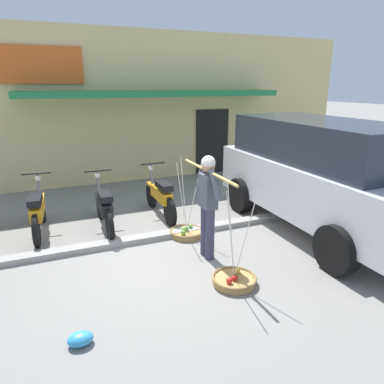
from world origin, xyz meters
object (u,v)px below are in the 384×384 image
object	(u,v)px
motorcycle_third_in_row	(104,207)
parked_truck	(323,172)
fruit_basket_left_side	(187,232)
fruit_basket_right_side	(234,279)
fruit_vendor	(208,200)
motorcycle_end_of_row	(160,196)
plastic_litter_bag	(80,339)
motorcycle_second_in_row	(38,211)

from	to	relation	value
motorcycle_third_in_row	parked_truck	bearing A→B (deg)	-22.28
fruit_basket_left_side	fruit_basket_right_side	distance (m)	1.83
fruit_vendor	motorcycle_third_in_row	xyz separation A→B (m)	(-1.35, 1.85, -0.53)
fruit_basket_left_side	motorcycle_end_of_row	world-z (taller)	fruit_basket_left_side
fruit_basket_left_side	plastic_litter_bag	bearing A→B (deg)	-133.94
fruit_basket_left_side	fruit_vendor	bearing A→B (deg)	-90.30
fruit_vendor	motorcycle_end_of_row	xyz separation A→B (m)	(-0.12, 2.09, -0.53)
fruit_basket_left_side	motorcycle_second_in_row	xyz separation A→B (m)	(-2.53, 1.18, 0.38)
fruit_basket_right_side	motorcycle_third_in_row	size ratio (longest dim) A/B	0.80
fruit_basket_right_side	plastic_litter_bag	world-z (taller)	fruit_basket_right_side
fruit_basket_left_side	plastic_litter_bag	xyz separation A→B (m)	(-2.17, -2.25, -0.00)
fruit_vendor	fruit_basket_right_side	distance (m)	1.29
motorcycle_end_of_row	fruit_vendor	bearing A→B (deg)	-86.65
fruit_basket_right_side	motorcycle_third_in_row	bearing A→B (deg)	115.90
fruit_basket_right_side	motorcycle_second_in_row	size ratio (longest dim) A/B	0.80
motorcycle_end_of_row	parked_truck	size ratio (longest dim) A/B	0.38
motorcycle_third_in_row	motorcycle_end_of_row	size ratio (longest dim) A/B	1.00
fruit_basket_right_side	motorcycle_end_of_row	xyz separation A→B (m)	(-0.12, 3.00, 0.38)
fruit_vendor	motorcycle_end_of_row	world-z (taller)	fruit_vendor
fruit_basket_right_side	parked_truck	xyz separation A→B (m)	(2.54, 1.17, 1.06)
plastic_litter_bag	motorcycle_third_in_row	bearing A→B (deg)	75.68
motorcycle_end_of_row	parked_truck	world-z (taller)	parked_truck
motorcycle_third_in_row	motorcycle_second_in_row	bearing A→B (deg)	168.22
motorcycle_second_in_row	motorcycle_third_in_row	world-z (taller)	same
motorcycle_third_in_row	fruit_basket_right_side	bearing A→B (deg)	-64.10
plastic_litter_bag	motorcycle_second_in_row	bearing A→B (deg)	96.09
fruit_vendor	motorcycle_third_in_row	world-z (taller)	fruit_vendor
fruit_vendor	motorcycle_end_of_row	distance (m)	2.15
motorcycle_third_in_row	plastic_litter_bag	xyz separation A→B (m)	(-0.81, -3.18, -0.38)
parked_truck	plastic_litter_bag	distance (m)	5.07
motorcycle_third_in_row	plastic_litter_bag	distance (m)	3.31
motorcycle_third_in_row	parked_truck	distance (m)	4.25
fruit_vendor	parked_truck	world-z (taller)	parked_truck
motorcycle_second_in_row	motorcycle_third_in_row	bearing A→B (deg)	-11.78
motorcycle_second_in_row	motorcycle_end_of_row	distance (m)	2.41
fruit_basket_left_side	motorcycle_third_in_row	xyz separation A→B (m)	(-1.35, 0.94, 0.38)
motorcycle_third_in_row	fruit_vendor	bearing A→B (deg)	-53.89
motorcycle_end_of_row	plastic_litter_bag	bearing A→B (deg)	-120.80
fruit_vendor	parked_truck	bearing A→B (deg)	5.79
motorcycle_second_in_row	fruit_basket_left_side	bearing A→B (deg)	-25.02
fruit_vendor	motorcycle_second_in_row	bearing A→B (deg)	140.35
motorcycle_second_in_row	parked_truck	xyz separation A→B (m)	(5.06, -1.84, 0.68)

